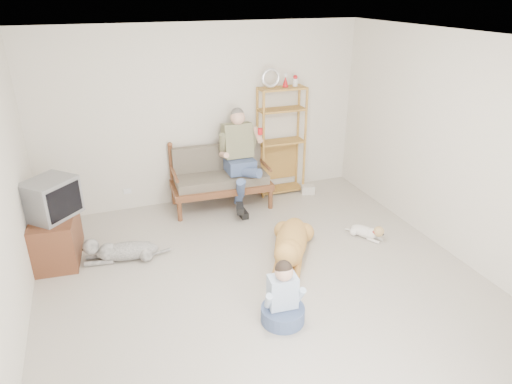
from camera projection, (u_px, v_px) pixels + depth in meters
name	position (u px, v px, depth m)	size (l,w,h in m)	color
floor	(270.00, 293.00, 5.11)	(5.50, 5.50, 0.00)	beige
ceiling	(274.00, 41.00, 4.00)	(5.50, 5.50, 0.00)	white
wall_back	(204.00, 116.00, 6.91)	(5.00, 5.00, 0.00)	beige
wall_right	(469.00, 154.00, 5.34)	(5.50, 5.50, 0.00)	beige
loveseat	(220.00, 176.00, 7.01)	(1.53, 0.78, 0.95)	brown
man	(241.00, 166.00, 6.81)	(0.58, 0.82, 1.33)	#455A7F
etagere	(281.00, 140.00, 7.30)	(0.77, 0.34, 2.04)	#C18B3C
book_stack	(308.00, 189.00, 7.56)	(0.21, 0.15, 0.14)	silver
tv_stand	(56.00, 237.00, 5.67)	(0.58, 0.94, 0.60)	brown
crt_tv	(51.00, 198.00, 5.43)	(0.72, 0.72, 0.47)	slate
wall_outlet	(127.00, 191.00, 6.93)	(0.12, 0.02, 0.08)	white
golden_retriever	(290.00, 245.00, 5.69)	(0.93, 1.47, 0.49)	gold
shaggy_dog	(119.00, 251.00, 5.68)	(1.11, 0.37, 0.33)	silver
terrier	(368.00, 232.00, 6.20)	(0.36, 0.54, 0.22)	white
child	(283.00, 300.00, 4.59)	(0.45, 0.45, 0.71)	#455A7F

